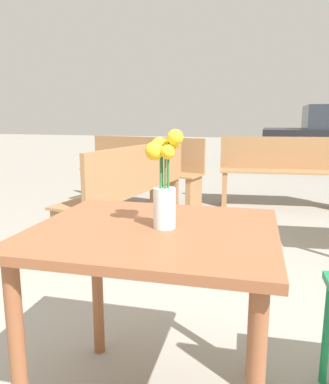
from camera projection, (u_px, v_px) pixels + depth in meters
table_front at (154, 260)px, 1.29m from camera, size 0.87×0.77×0.72m
flower_vase at (164, 184)px, 1.23m from camera, size 0.12×0.11×0.33m
bench_near at (135, 187)px, 3.36m from camera, size 0.55×1.78×0.85m
bench_middle at (281, 169)px, 4.61m from camera, size 1.52×0.58×0.85m
bench_far at (142, 169)px, 4.58m from camera, size 1.61×0.65×0.85m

